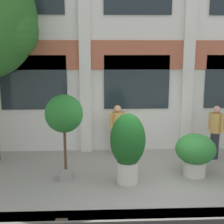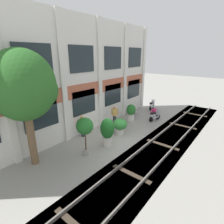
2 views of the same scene
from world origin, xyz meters
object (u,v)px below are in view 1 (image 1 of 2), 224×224
potted_plant_tall_urn (64,116)px  potted_plant_fluted_column (128,144)px  potted_plant_ribbed_drum (195,152)px  resident_by_doorway (117,128)px  resident_watching_tracks (215,131)px

potted_plant_tall_urn → potted_plant_fluted_column: (1.57, -0.28, -0.66)m
potted_plant_tall_urn → potted_plant_ribbed_drum: (3.38, 0.09, -1.00)m
resident_by_doorway → potted_plant_ribbed_drum: bearing=19.4°
potted_plant_fluted_column → resident_by_doorway: size_ratio=1.12×
resident_by_doorway → resident_watching_tracks: bearing=51.7°
potted_plant_ribbed_drum → resident_watching_tracks: bearing=51.8°
resident_by_doorway → resident_watching_tracks: resident_watching_tracks is taller
resident_by_doorway → potted_plant_fluted_column: bearing=-25.2°
potted_plant_ribbed_drum → resident_watching_tracks: (0.98, 1.25, 0.22)m
potted_plant_ribbed_drum → resident_by_doorway: bearing=138.0°
potted_plant_tall_urn → resident_watching_tracks: potted_plant_tall_urn is taller
potted_plant_tall_urn → potted_plant_fluted_column: size_ratio=1.24×
resident_by_doorway → resident_watching_tracks: size_ratio=0.97×
resident_by_doorway → resident_watching_tracks: (2.92, -0.50, 0.03)m
potted_plant_tall_urn → resident_watching_tracks: bearing=17.0°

